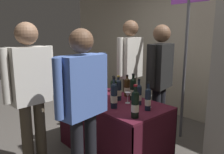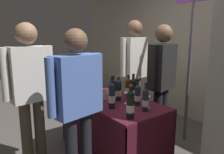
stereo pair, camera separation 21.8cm
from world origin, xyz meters
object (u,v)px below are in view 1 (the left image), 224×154
tasting_table (112,117)px  featured_wine_bottle (135,104)px  wine_glass_mid (87,91)px  display_bottle_0 (114,95)px  booth_signpost (186,50)px  wine_glass_near_vendor (149,99)px  vendor_presenter (130,66)px  wine_glass_near_taster (128,95)px  taster_foreground_right (30,87)px

tasting_table → featured_wine_bottle: size_ratio=4.19×
wine_glass_mid → display_bottle_0: bearing=1.3°
featured_wine_bottle → booth_signpost: 1.42m
display_bottle_0 → wine_glass_near_vendor: (0.24, 0.32, -0.05)m
tasting_table → wine_glass_near_vendor: wine_glass_near_vendor is taller
display_bottle_0 → wine_glass_near_vendor: 0.40m
vendor_presenter → display_bottle_0: bearing=29.1°
wine_glass_mid → wine_glass_near_taster: size_ratio=1.01×
tasting_table → wine_glass_mid: 0.47m
featured_wine_bottle → wine_glass_near_taster: bearing=143.5°
tasting_table → display_bottle_0: display_bottle_0 is taller
featured_wine_bottle → booth_signpost: booth_signpost is taller
wine_glass_near_vendor → vendor_presenter: vendor_presenter is taller
vendor_presenter → wine_glass_mid: bearing=0.8°
display_bottle_0 → taster_foreground_right: 0.91m
taster_foreground_right → booth_signpost: (0.59, 2.05, 0.32)m
vendor_presenter → booth_signpost: (0.72, 0.40, 0.27)m
wine_glass_near_taster → booth_signpost: 1.17m
featured_wine_bottle → wine_glass_near_vendor: 0.37m
wine_glass_mid → booth_signpost: 1.53m
wine_glass_near_vendor → display_bottle_0: bearing=-127.3°
wine_glass_mid → taster_foreground_right: (0.03, -0.74, 0.18)m
wine_glass_mid → vendor_presenter: size_ratio=0.08×
taster_foreground_right → featured_wine_bottle: bearing=-53.7°
taster_foreground_right → vendor_presenter: bearing=0.3°
tasting_table → featured_wine_bottle: (0.60, -0.22, 0.37)m
featured_wine_bottle → display_bottle_0: (-0.36, 0.03, 0.00)m
wine_glass_mid → booth_signpost: bearing=64.5°
display_bottle_0 → tasting_table: bearing=142.8°
featured_wine_bottle → wine_glass_mid: (-0.87, 0.02, -0.05)m
tasting_table → booth_signpost: size_ratio=0.66×
booth_signpost → wine_glass_near_taster: bearing=-97.0°
featured_wine_bottle → booth_signpost: (-0.25, 1.32, 0.46)m
featured_wine_bottle → vendor_presenter: 1.36m
taster_foreground_right → tasting_table: bearing=-18.8°
vendor_presenter → tasting_table: bearing=22.4°
tasting_table → taster_foreground_right: (-0.24, -0.94, 0.50)m
wine_glass_near_taster → vendor_presenter: size_ratio=0.08×
wine_glass_mid → taster_foreground_right: bearing=-87.6°
wine_glass_near_taster → vendor_presenter: 0.91m
vendor_presenter → taster_foreground_right: bearing=-0.9°
tasting_table → featured_wine_bottle: 0.74m
wine_glass_near_vendor → wine_glass_near_taster: size_ratio=1.03×
wine_glass_near_vendor → featured_wine_bottle: bearing=-72.0°
tasting_table → vendor_presenter: vendor_presenter is taller
tasting_table → featured_wine_bottle: featured_wine_bottle is taller
vendor_presenter → booth_signpost: booth_signpost is taller
wine_glass_near_vendor → vendor_presenter: 1.06m
vendor_presenter → wine_glass_near_taster: bearing=37.1°
wine_glass_near_vendor → wine_glass_near_taster: wine_glass_near_vendor is taller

